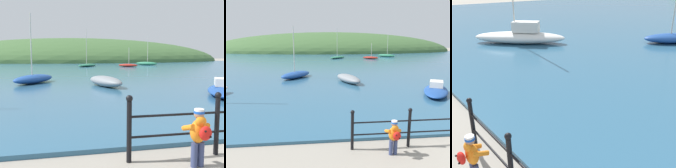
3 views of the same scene
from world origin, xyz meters
The scene contains 9 objects.
water centered at (0.00, 32.00, 0.05)m, with size 80.00×60.00×0.10m, color #2D5B7A.
far_hillside centered at (0.00, 69.34, 0.00)m, with size 78.58×43.22×12.23m.
child_in_coat centered at (-4.11, 1.06, 0.61)m, with size 0.40×0.54×1.00m.
boat_far_right centered at (0.86, 7.41, 0.34)m, with size 3.04×3.88×0.73m.
boat_blue_hull centered at (-3.68, 11.66, 0.39)m, with size 1.96×3.49×0.58m.
boat_white_sailboat centered at (3.87, 33.65, 0.33)m, with size 2.93×2.45×2.72m.
boat_far_left centered at (-7.75, 14.17, 0.39)m, with size 2.93×3.49×4.28m.
boat_mid_harbor centered at (8.31, 38.15, 0.41)m, with size 3.41×3.28×4.68m.
boat_red_dinghy centered at (-1.77, 35.48, 0.33)m, with size 3.78×4.35×5.42m.
Camera 2 is at (-6.29, -4.37, 3.13)m, focal length 35.00 mm.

